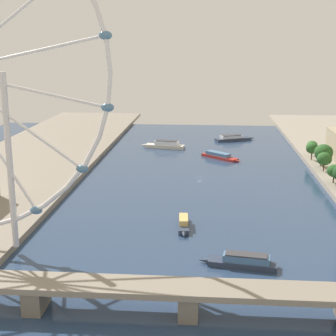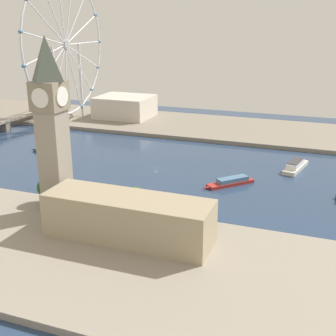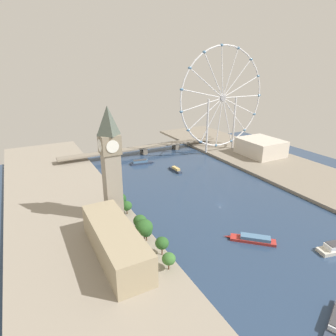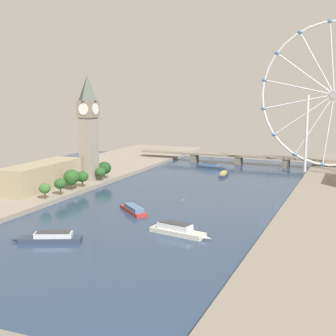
{
  "view_description": "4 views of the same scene",
  "coord_description": "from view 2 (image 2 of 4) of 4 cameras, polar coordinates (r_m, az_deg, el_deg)",
  "views": [
    {
      "loc": [
        -4.87,
        302.47,
        81.69
      ],
      "look_at": [
        14.38,
        62.92,
        21.34
      ],
      "focal_mm": 54.08,
      "sensor_mm": 36.0,
      "label": 1
    },
    {
      "loc": [
        -256.57,
        -104.01,
        93.7
      ],
      "look_at": [
        -17.87,
        -15.15,
        7.36
      ],
      "focal_mm": 47.56,
      "sensor_mm": 36.0,
      "label": 2
    },
    {
      "loc": [
        -141.37,
        -172.72,
        113.78
      ],
      "look_at": [
        -9.0,
        77.86,
        9.24
      ],
      "focal_mm": 30.97,
      "sensor_mm": 36.0,
      "label": 3
    },
    {
      "loc": [
        116.04,
        -313.13,
        75.32
      ],
      "look_at": [
        -11.85,
        0.41,
        19.84
      ],
      "focal_mm": 51.29,
      "sensor_mm": 36.0,
      "label": 4
    }
  ],
  "objects": [
    {
      "name": "riverbank_left",
      "position": [
        197.24,
        -14.5,
        -9.8
      ],
      "size": [
        90.0,
        520.0,
        3.0
      ],
      "primitive_type": "cube",
      "color": "gray",
      "rests_on": "ground_plane"
    },
    {
      "name": "tour_boat_3",
      "position": [
        337.41,
        -15.21,
        2.26
      ],
      "size": [
        5.88,
        24.03,
        4.64
      ],
      "rotation": [
        0.0,
        0.0,
        1.63
      ],
      "color": "#2D384C",
      "rests_on": "ground_plane"
    },
    {
      "name": "riverside_hall",
      "position": [
        431.83,
        -5.54,
        7.85
      ],
      "size": [
        43.49,
        50.18,
        19.69
      ],
      "primitive_type": "cube",
      "color": "beige",
      "rests_on": "riverbank_right"
    },
    {
      "name": "tour_boat_2",
      "position": [
        264.88,
        8.03,
        -1.76
      ],
      "size": [
        28.52,
        26.71,
        4.32
      ],
      "rotation": [
        0.0,
        0.0,
        2.4
      ],
      "color": "#B22D28",
      "rests_on": "ground_plane"
    },
    {
      "name": "tree_row_embankment",
      "position": [
        218.33,
        -7.15,
        -3.61
      ],
      "size": [
        13.61,
        91.14,
        14.78
      ],
      "color": "#513823",
      "rests_on": "riverbank_left"
    },
    {
      "name": "clock_tower",
      "position": [
        213.4,
        -14.68,
        5.33
      ],
      "size": [
        14.28,
        14.28,
        83.62
      ],
      "color": "gray",
      "rests_on": "riverbank_left"
    },
    {
      "name": "ground_plane",
      "position": [
        292.28,
        -1.56,
        0.02
      ],
      "size": [
        403.26,
        403.26,
        0.0
      ],
      "primitive_type": "plane",
      "color": "navy"
    },
    {
      "name": "parliament_block",
      "position": [
        191.64,
        -5.13,
        -6.39
      ],
      "size": [
        22.0,
        72.72,
        19.18
      ],
      "primitive_type": "cube",
      "color": "tan",
      "rests_on": "riverbank_left"
    },
    {
      "name": "riverbank_right",
      "position": [
        398.25,
        4.73,
        5.28
      ],
      "size": [
        90.0,
        520.0,
        3.0
      ],
      "primitive_type": "cube",
      "color": "gray",
      "rests_on": "ground_plane"
    },
    {
      "name": "ferris_wheel",
      "position": [
        415.32,
        -12.98,
        15.03
      ],
      "size": [
        125.36,
        3.2,
        130.26
      ],
      "color": "silver",
      "rests_on": "riverbank_right"
    },
    {
      "name": "tour_boat_1",
      "position": [
        300.19,
        16.05,
        0.29
      ],
      "size": [
        36.39,
        14.08,
        6.2
      ],
      "rotation": [
        0.0,
        0.0,
        6.08
      ],
      "color": "beige",
      "rests_on": "ground_plane"
    }
  ]
}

